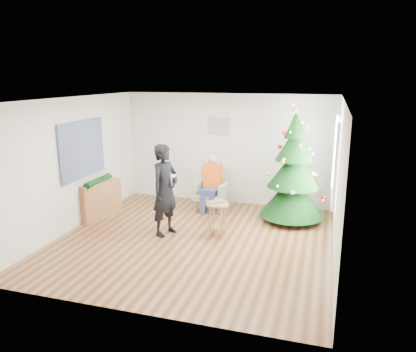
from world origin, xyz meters
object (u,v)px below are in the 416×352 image
(christmas_tree, at_px, (293,171))
(stool, at_px, (217,219))
(armchair, at_px, (212,195))
(console, at_px, (100,200))
(standing_man, at_px, (165,190))

(christmas_tree, relative_size, stool, 3.61)
(stool, xyz_separation_m, armchair, (-0.55, 1.51, 0.02))
(christmas_tree, xyz_separation_m, console, (-3.97, -1.00, -0.68))
(christmas_tree, bearing_deg, standing_man, -147.35)
(armchair, distance_m, console, 2.48)
(stool, height_order, standing_man, standing_man)
(console, bearing_deg, christmas_tree, 32.40)
(standing_man, bearing_deg, christmas_tree, -38.60)
(stool, bearing_deg, armchair, 109.85)
(armchair, bearing_deg, stool, -64.60)
(stool, height_order, console, console)
(armchair, bearing_deg, standing_man, -99.37)
(stool, relative_size, console, 0.67)
(christmas_tree, height_order, stool, christmas_tree)
(standing_man, distance_m, console, 1.84)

